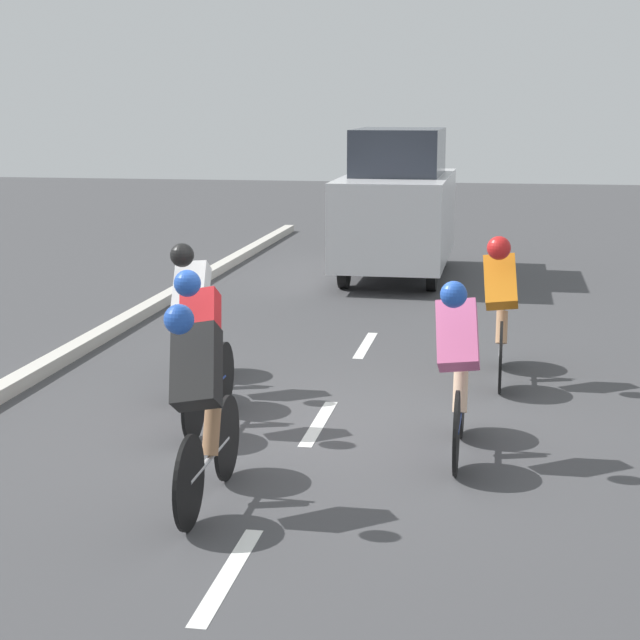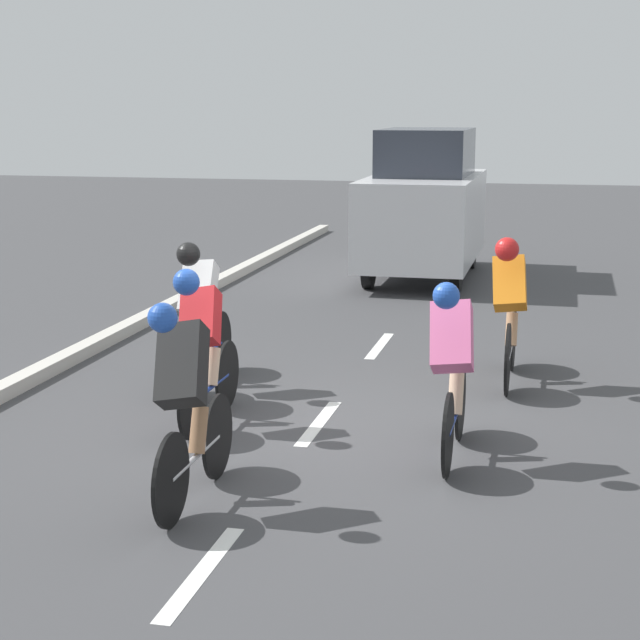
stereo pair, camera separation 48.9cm
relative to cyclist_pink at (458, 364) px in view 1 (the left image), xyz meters
name	(u,v)px [view 1 (the left image)]	position (x,y,z in m)	size (l,w,h in m)	color
ground_plane	(317,427)	(1.26, -0.61, -0.78)	(60.00, 60.00, 0.00)	#424244
lane_stripe_near	(228,574)	(1.26, 2.47, -0.77)	(0.12, 1.40, 0.01)	white
lane_stripe_mid	(319,423)	(1.26, -0.73, -0.77)	(0.12, 1.40, 0.01)	white
lane_stripe_far	(366,345)	(1.26, -3.93, -0.77)	(0.12, 1.40, 0.01)	white
cyclist_pink	(458,364)	(0.00, 0.00, 0.00)	(0.38, 1.64, 1.49)	black
cyclist_white	(193,311)	(2.70, -1.68, 0.02)	(0.36, 1.68, 1.51)	black
cyclist_red	(203,342)	(2.25, -0.45, 0.00)	(0.40, 1.63, 1.45)	black
cyclist_orange	(501,304)	(-0.31, -2.51, 0.03)	(0.37, 1.77, 1.54)	black
cyclist_black	(200,400)	(1.73, 1.40, 0.01)	(0.41, 1.65, 1.51)	black
support_car	(397,205)	(1.44, -9.11, 0.41)	(1.70, 3.99, 2.42)	black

